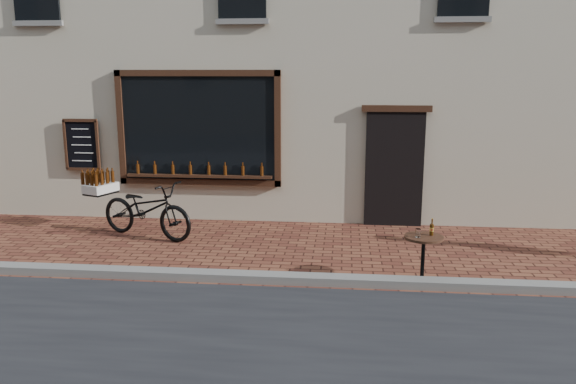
# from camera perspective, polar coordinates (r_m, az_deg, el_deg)

# --- Properties ---
(ground) EXTENTS (90.00, 90.00, 0.00)m
(ground) POSITION_cam_1_polar(r_m,az_deg,el_deg) (7.90, -1.49, -9.64)
(ground) COLOR #54261B
(ground) RESTS_ON ground
(kerb) EXTENTS (90.00, 0.25, 0.12)m
(kerb) POSITION_cam_1_polar(r_m,az_deg,el_deg) (8.06, -1.31, -8.72)
(kerb) COLOR slate
(kerb) RESTS_ON ground
(cargo_bicycle) EXTENTS (2.37, 1.41, 1.10)m
(cargo_bicycle) POSITION_cam_1_polar(r_m,az_deg,el_deg) (10.41, -14.36, -1.62)
(cargo_bicycle) COLOR black
(cargo_bicycle) RESTS_ON ground
(bistro_table) EXTENTS (0.54, 0.54, 0.93)m
(bistro_table) POSITION_cam_1_polar(r_m,az_deg,el_deg) (8.09, 13.60, -5.73)
(bistro_table) COLOR black
(bistro_table) RESTS_ON ground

